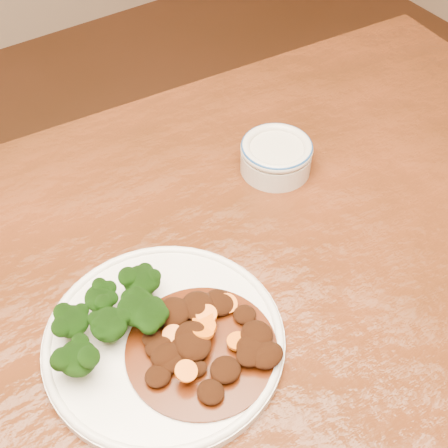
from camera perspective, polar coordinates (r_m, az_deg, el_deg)
dining_table at (r=0.81m, az=-5.20°, el=-13.91°), size 1.56×1.01×0.75m
dinner_plate at (r=0.74m, az=-5.50°, el=-10.51°), size 0.28×0.28×0.02m
broccoli_florets at (r=0.72m, az=-10.02°, el=-8.29°), size 0.15×0.10×0.05m
mince_stew at (r=0.71m, az=-1.71°, el=-10.70°), size 0.17×0.17×0.03m
dip_bowl at (r=0.92m, az=4.79°, el=6.29°), size 0.11×0.11×0.05m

